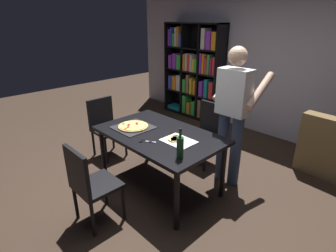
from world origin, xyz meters
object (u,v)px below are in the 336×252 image
kitchen_scissors (145,141)px  person_serving_pizza (233,110)px  dining_table (159,139)px  chair_left_end (105,124)px  chair_near_camera (89,182)px  wine_bottle (180,147)px  pepperoni_pizza_on_tray (133,127)px  chair_far_side (207,129)px  bookshelf (194,73)px

kitchen_scissors → person_serving_pizza: bearing=65.0°
dining_table → chair_left_end: (-1.25, 0.00, -0.16)m
chair_near_camera → wine_bottle: (0.59, 0.70, 0.36)m
dining_table → pepperoni_pizza_on_tray: bearing=-161.3°
chair_far_side → pepperoni_pizza_on_tray: size_ratio=2.05×
bookshelf → kitchen_scissors: bookshelf is taller
person_serving_pizza → chair_left_end: bearing=-157.4°
chair_near_camera → chair_far_side: size_ratio=1.00×
dining_table → kitchen_scissors: size_ratio=7.95×
bookshelf → pepperoni_pizza_on_tray: bookshelf is taller
bookshelf → kitchen_scissors: size_ratio=10.17×
person_serving_pizza → wine_bottle: person_serving_pizza is taller
person_serving_pizza → pepperoni_pizza_on_tray: size_ratio=3.99×
chair_near_camera → kitchen_scissors: size_ratio=4.69×
wine_bottle → chair_far_side: bearing=115.8°
chair_left_end → person_serving_pizza: bearing=22.6°
chair_left_end → chair_near_camera: bearing=-37.6°
chair_left_end → bookshelf: (-0.23, 2.37, 0.43)m
dining_table → chair_near_camera: size_ratio=1.69×
dining_table → pepperoni_pizza_on_tray: (-0.35, -0.12, 0.09)m
bookshelf → wine_bottle: (2.07, -2.63, -0.07)m
bookshelf → chair_near_camera: bearing=-66.0°
pepperoni_pizza_on_tray → kitchen_scissors: (0.41, -0.15, -0.01)m
chair_near_camera → person_serving_pizza: person_serving_pizza is taller
dining_table → wine_bottle: (0.59, -0.26, 0.20)m
wine_bottle → bookshelf: bearing=128.2°
chair_near_camera → bookshelf: (-1.48, 3.33, 0.43)m
pepperoni_pizza_on_tray → wine_bottle: 0.96m
chair_far_side → pepperoni_pizza_on_tray: (-0.35, -1.08, 0.25)m
person_serving_pizza → dining_table: bearing=-125.7°
chair_left_end → kitchen_scissors: chair_left_end is taller
dining_table → chair_left_end: bearing=180.0°
bookshelf → person_serving_pizza: 2.59m
chair_far_side → kitchen_scissors: 1.26m
dining_table → kitchen_scissors: 0.29m
chair_left_end → bookshelf: size_ratio=0.46×
wine_bottle → chair_near_camera: bearing=-130.0°
pepperoni_pizza_on_tray → kitchen_scissors: 0.44m
dining_table → bookshelf: 2.81m
bookshelf → dining_table: bearing=-58.0°
dining_table → kitchen_scissors: (0.06, -0.27, 0.08)m
chair_far_side → kitchen_scissors: chair_far_side is taller
person_serving_pizza → wine_bottle: (0.06, -1.00, -0.13)m
chair_far_side → pepperoni_pizza_on_tray: 1.16m
bookshelf → kitchen_scissors: (1.54, -2.64, -0.18)m
person_serving_pizza → pepperoni_pizza_on_tray: 1.25m
pepperoni_pizza_on_tray → wine_bottle: (0.94, -0.14, 0.10)m
chair_far_side → kitchen_scissors: bearing=-87.2°
chair_left_end → wine_bottle: size_ratio=2.85×
chair_left_end → bookshelf: bookshelf is taller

